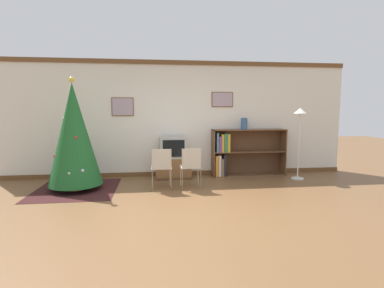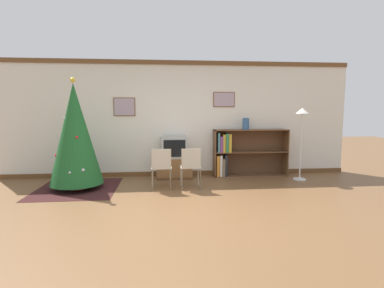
% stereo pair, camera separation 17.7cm
% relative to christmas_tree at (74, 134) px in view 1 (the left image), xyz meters
% --- Properties ---
extents(ground_plane, '(24.00, 24.00, 0.00)m').
position_rel_christmas_tree_xyz_m(ground_plane, '(2.06, -1.55, -1.09)').
color(ground_plane, brown).
extents(wall_back, '(8.27, 0.11, 2.70)m').
position_rel_christmas_tree_xyz_m(wall_back, '(2.06, 1.09, 0.26)').
color(wall_back, silver).
rests_on(wall_back, ground_plane).
extents(area_rug, '(1.56, 1.71, 0.01)m').
position_rel_christmas_tree_xyz_m(area_rug, '(0.00, 0.00, -1.09)').
color(area_rug, '#381919').
rests_on(area_rug, ground_plane).
extents(christmas_tree, '(1.02, 1.02, 2.18)m').
position_rel_christmas_tree_xyz_m(christmas_tree, '(0.00, 0.00, 0.00)').
color(christmas_tree, maroon).
rests_on(christmas_tree, area_rug).
extents(tv_console, '(0.80, 0.49, 0.47)m').
position_rel_christmas_tree_xyz_m(tv_console, '(1.96, 0.77, -0.85)').
color(tv_console, brown).
rests_on(tv_console, ground_plane).
extents(television, '(0.59, 0.48, 0.48)m').
position_rel_christmas_tree_xyz_m(television, '(1.96, 0.77, -0.37)').
color(television, '#9E9E99').
rests_on(television, tv_console).
extents(folding_chair_left, '(0.40, 0.40, 0.82)m').
position_rel_christmas_tree_xyz_m(folding_chair_left, '(1.67, -0.23, -0.62)').
color(folding_chair_left, '#BCB29E').
rests_on(folding_chair_left, ground_plane).
extents(folding_chair_right, '(0.40, 0.40, 0.82)m').
position_rel_christmas_tree_xyz_m(folding_chair_right, '(2.25, -0.23, -0.62)').
color(folding_chair_right, '#BCB29E').
rests_on(folding_chair_right, ground_plane).
extents(bookshelf, '(1.75, 0.36, 1.10)m').
position_rel_christmas_tree_xyz_m(bookshelf, '(3.48, 0.86, -0.54)').
color(bookshelf, brown).
rests_on(bookshelf, ground_plane).
extents(vase, '(0.16, 0.16, 0.27)m').
position_rel_christmas_tree_xyz_m(vase, '(3.64, 0.82, 0.15)').
color(vase, '#335684').
rests_on(vase, bookshelf).
extents(standing_lamp, '(0.28, 0.28, 1.60)m').
position_rel_christmas_tree_xyz_m(standing_lamp, '(4.76, 0.31, 0.14)').
color(standing_lamp, silver).
rests_on(standing_lamp, ground_plane).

